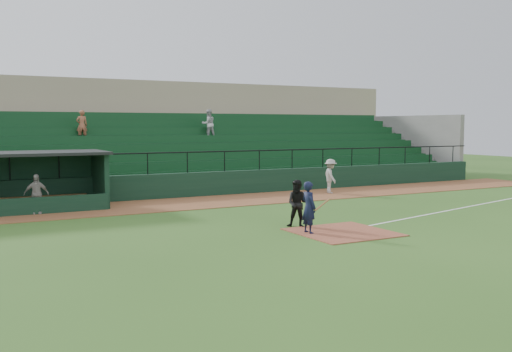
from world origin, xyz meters
name	(u,v)px	position (x,y,z in m)	size (l,w,h in m)	color
ground	(325,228)	(0.00, 0.00, 0.00)	(90.00, 90.00, 0.00)	#2E551B
warning_track	(225,201)	(0.00, 8.00, 0.01)	(40.00, 4.00, 0.03)	brown
home_plate_dirt	(343,232)	(0.00, -1.00, 0.01)	(3.00, 3.00, 0.03)	brown
foul_line	(463,208)	(8.00, 1.20, 0.01)	(18.00, 0.09, 0.01)	white
stadium_structure	(164,146)	(0.00, 16.46, 2.30)	(38.00, 13.08, 6.40)	black
batter_at_plate	(309,208)	(-1.08, -0.60, 0.85)	(1.01, 0.69, 1.70)	black
umpire	(298,204)	(-0.76, 0.54, 0.82)	(0.80, 0.62, 1.64)	black
runner	(331,176)	(5.99, 8.05, 0.91)	(1.14, 0.65, 1.76)	#A39E99
dugout_player_a	(36,194)	(-8.28, 7.84, 0.82)	(0.92, 0.38, 1.57)	gray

